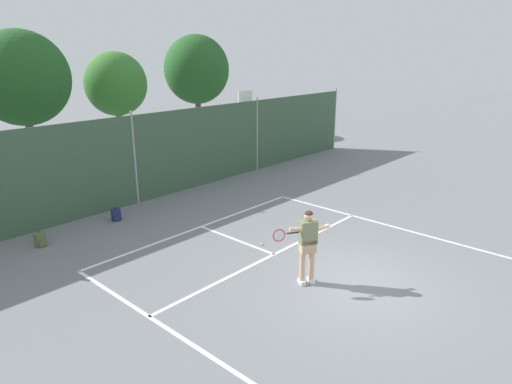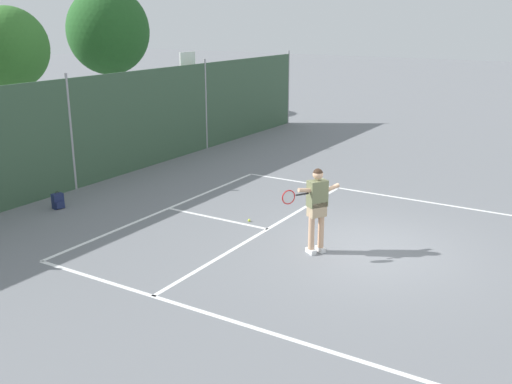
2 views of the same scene
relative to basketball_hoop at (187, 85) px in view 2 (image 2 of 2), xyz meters
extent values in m
plane|color=slate|center=(-6.90, -10.14, -2.31)|extent=(120.00, 120.00, 0.00)
cube|color=white|center=(-6.90, -4.64, -2.31)|extent=(8.20, 0.10, 0.01)
cube|color=white|center=(-11.00, -10.14, -2.31)|extent=(0.10, 11.00, 0.01)
cube|color=white|center=(-2.80, -10.14, -2.31)|extent=(0.10, 11.00, 0.01)
cube|color=white|center=(-6.90, -7.66, -2.31)|extent=(8.20, 0.10, 0.01)
cube|color=white|center=(-6.90, -6.18, -2.31)|extent=(0.10, 2.97, 0.01)
cube|color=#38563D|center=(-6.90, -1.14, -0.71)|extent=(26.00, 0.05, 3.20)
cylinder|color=#99999E|center=(-6.90, -1.14, -0.64)|extent=(0.09, 0.09, 3.35)
cylinder|color=#99999E|center=(-0.40, -1.14, -0.64)|extent=(0.09, 0.09, 3.35)
cylinder|color=#99999E|center=(6.10, -1.14, -0.64)|extent=(0.09, 0.09, 3.35)
cylinder|color=#284CB2|center=(0.00, 0.06, -0.79)|extent=(0.12, 0.12, 3.05)
cube|color=white|center=(0.00, -0.04, 0.94)|extent=(0.90, 0.06, 0.60)
torus|color=#D85919|center=(0.00, -0.31, 0.72)|extent=(0.48, 0.48, 0.02)
cylinder|color=brown|center=(-1.88, 8.02, -1.28)|extent=(0.36, 0.36, 2.07)
ellipsoid|color=#38752D|center=(-1.88, 8.02, 1.24)|extent=(3.49, 3.14, 3.49)
cylinder|color=brown|center=(3.99, 8.02, -1.16)|extent=(0.36, 0.36, 2.30)
ellipsoid|color=#235623|center=(3.99, 8.02, 1.83)|extent=(4.33, 3.89, 4.33)
cube|color=silver|center=(-7.49, -9.32, -2.26)|extent=(0.24, 0.28, 0.10)
cube|color=silver|center=(-7.69, -9.20, -2.26)|extent=(0.24, 0.28, 0.10)
cylinder|color=tan|center=(-7.49, -9.32, -1.80)|extent=(0.13, 0.13, 0.82)
cylinder|color=tan|center=(-7.69, -9.20, -1.80)|extent=(0.13, 0.13, 0.82)
cube|color=tan|center=(-7.59, -9.26, -1.33)|extent=(0.43, 0.39, 0.32)
cube|color=#6B704C|center=(-7.59, -9.26, -0.99)|extent=(0.47, 0.41, 0.56)
sphere|color=tan|center=(-7.59, -9.26, -0.58)|extent=(0.22, 0.22, 0.22)
sphere|color=black|center=(-7.59, -9.26, -0.56)|extent=(0.21, 0.21, 0.21)
cylinder|color=tan|center=(-7.77, -9.18, -0.89)|extent=(0.52, 0.37, 0.17)
cylinder|color=tan|center=(-7.35, -9.41, -0.94)|extent=(0.48, 0.34, 0.22)
cylinder|color=black|center=(-7.96, -9.09, -0.94)|extent=(0.27, 0.19, 0.04)
torus|color=red|center=(-8.28, -8.95, -0.94)|extent=(0.27, 0.18, 0.30)
cylinder|color=silver|center=(-8.28, -8.95, -0.94)|extent=(0.22, 0.14, 0.26)
sphere|color=#CCE033|center=(-6.67, -7.00, -2.28)|extent=(0.07, 0.07, 0.07)
cube|color=navy|center=(-8.41, -2.15, -2.11)|extent=(0.31, 0.24, 0.40)
cube|color=navy|center=(-8.43, -2.27, -2.19)|extent=(0.23, 0.11, 0.18)
torus|color=black|center=(-8.41, -2.15, -1.89)|extent=(0.09, 0.03, 0.09)
camera|label=1|loc=(-15.60, -14.90, 3.07)|focal=31.70mm
camera|label=2|loc=(-18.24, -14.28, 2.55)|focal=41.29mm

